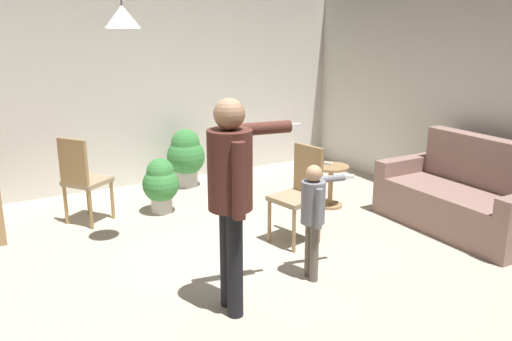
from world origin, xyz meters
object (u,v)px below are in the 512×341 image
person_adult (232,184)px  spare_remote_on_table (328,164)px  dining_chair_near_wall (300,191)px  couch_floral (463,199)px  side_table_by_couch (331,181)px  person_child (314,209)px  potted_plant_corner (161,183)px  dining_chair_by_counter (82,177)px  potted_plant_by_wall (186,155)px

person_adult → spare_remote_on_table: 2.75m
person_adult → dining_chair_near_wall: person_adult is taller
couch_floral → side_table_by_couch: 1.53m
couch_floral → person_child: size_ratio=1.73×
couch_floral → potted_plant_corner: bearing=52.1°
couch_floral → spare_remote_on_table: (-0.84, 1.33, 0.21)m
side_table_by_couch → person_adult: (-2.17, -1.59, 0.72)m
spare_remote_on_table → person_adult: bearing=-142.9°
dining_chair_by_counter → potted_plant_corner: dining_chair_by_counter is taller
couch_floral → person_child: person_child is taller
dining_chair_near_wall → potted_plant_corner: (-0.95, 1.53, -0.18)m
couch_floral → potted_plant_corner: size_ratio=2.70×
side_table_by_couch → dining_chair_near_wall: bearing=-143.4°
dining_chair_by_counter → couch_floral: bearing=23.3°
person_child → spare_remote_on_table: size_ratio=8.03×
couch_floral → person_adult: person_adult is taller
spare_remote_on_table → person_child: bearing=-130.9°
couch_floral → potted_plant_by_wall: size_ratio=2.24×
dining_chair_by_counter → spare_remote_on_table: 2.88m
side_table_by_couch → person_child: 1.99m
dining_chair_near_wall → spare_remote_on_table: size_ratio=7.69×
dining_chair_near_wall → potted_plant_by_wall: bearing=-4.5°
person_child → spare_remote_on_table: person_child is taller
person_child → potted_plant_corner: (-0.57, 2.29, -0.28)m
couch_floral → dining_chair_by_counter: same height
dining_chair_by_counter → spare_remote_on_table: bearing=37.1°
potted_plant_corner → person_adult: bearing=-96.9°
person_adult → potted_plant_by_wall: (0.97, 3.27, -0.60)m
side_table_by_couch → spare_remote_on_table: 0.22m
couch_floral → dining_chair_near_wall: same height
side_table_by_couch → dining_chair_near_wall: (-0.94, -0.69, 0.22)m
person_adult → side_table_by_couch: bearing=135.0°
person_child → dining_chair_by_counter: person_child is taller
person_child → potted_plant_corner: 2.38m
side_table_by_couch → dining_chair_near_wall: dining_chair_near_wall is taller
person_adult → couch_floral: bearing=104.6°
couch_floral → person_adult: 3.10m
potted_plant_by_wall → spare_remote_on_table: bearing=-53.9°
person_adult → dining_chair_near_wall: size_ratio=1.68×
dining_chair_near_wall → person_child: bearing=142.7°
couch_floral → spare_remote_on_table: size_ratio=13.86×
couch_floral → person_adult: bearing=95.9°
potted_plant_by_wall → couch_floral: bearing=-55.5°
person_child → dining_chair_by_counter: (-1.44, 2.37, -0.10)m
person_child → couch_floral: bearing=106.1°
couch_floral → side_table_by_couch: bearing=32.8°
person_adult → dining_chair_by_counter: bearing=-158.1°
person_adult → person_child: 0.95m
person_child → person_adult: bearing=-69.8°
couch_floral → person_adult: size_ratio=1.07×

